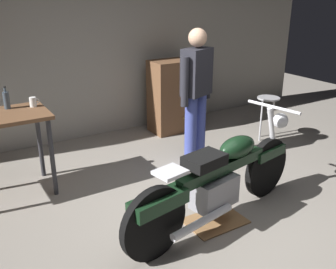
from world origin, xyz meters
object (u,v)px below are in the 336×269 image
object	(u,v)px
shop_stool	(268,107)
motorcycle	(220,179)
person_standing	(196,91)
bottle	(6,100)
mug_white_ceramic	(33,102)
wooden_dresser	(176,96)

from	to	relation	value
shop_stool	motorcycle	bearing A→B (deg)	-145.53
person_standing	bottle	bearing A→B (deg)	-34.12
shop_stool	mug_white_ceramic	bearing A→B (deg)	173.40
person_standing	shop_stool	xyz separation A→B (m)	(1.33, 0.08, -0.43)
bottle	person_standing	bearing A→B (deg)	-13.82
person_standing	mug_white_ceramic	distance (m)	1.88
wooden_dresser	mug_white_ceramic	world-z (taller)	wooden_dresser
shop_stool	wooden_dresser	world-z (taller)	wooden_dresser
wooden_dresser	bottle	bearing A→B (deg)	-166.13
shop_stool	mug_white_ceramic	distance (m)	3.21
mug_white_ceramic	motorcycle	bearing A→B (deg)	-54.14
person_standing	wooden_dresser	size ratio (longest dim) A/B	1.52
person_standing	wooden_dresser	xyz separation A→B (m)	(0.43, 1.13, -0.38)
motorcycle	wooden_dresser	size ratio (longest dim) A/B	1.97
shop_stool	person_standing	bearing A→B (deg)	-176.57
person_standing	mug_white_ceramic	bearing A→B (deg)	-34.01
motorcycle	mug_white_ceramic	bearing A→B (deg)	115.24
shop_stool	mug_white_ceramic	xyz separation A→B (m)	(-3.16, 0.37, 0.45)
shop_stool	bottle	size ratio (longest dim) A/B	2.66
person_standing	bottle	distance (m)	2.14
person_standing	wooden_dresser	world-z (taller)	person_standing
mug_white_ceramic	wooden_dresser	bearing A→B (deg)	16.90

